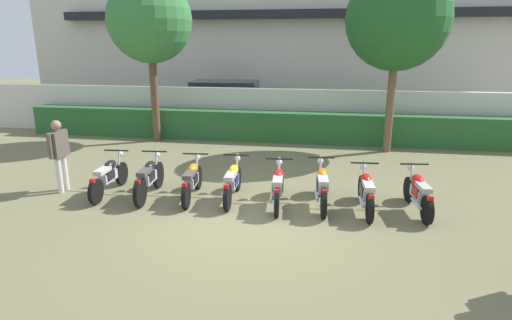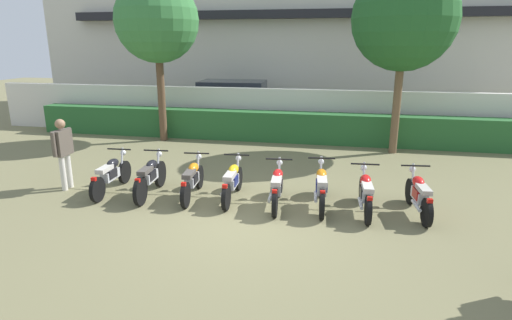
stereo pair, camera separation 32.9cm
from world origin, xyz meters
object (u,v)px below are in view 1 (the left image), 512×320
Objects in this scene: motorcycle_in_row_6 at (366,191)px; tree_far_side at (398,19)px; motorcycle_in_row_2 at (192,180)px; motorcycle_in_row_3 at (233,181)px; motorcycle_in_row_5 at (322,186)px; motorcycle_in_row_1 at (149,178)px; tree_near_inspector at (150,21)px; motorcycle_in_row_0 at (109,176)px; motorcycle_in_row_7 at (418,192)px; inspector_person at (59,150)px; parked_car at (229,104)px; motorcycle_in_row_4 at (278,186)px.

tree_far_side is at bearing -14.97° from motorcycle_in_row_6.
motorcycle_in_row_2 is 1.00× the size of motorcycle_in_row_3.
motorcycle_in_row_5 is at bearing -111.37° from tree_far_side.
motorcycle_in_row_1 is 1.03× the size of motorcycle_in_row_2.
tree_far_side is 3.07× the size of motorcycle_in_row_3.
motorcycle_in_row_0 is at bearing -78.97° from tree_near_inspector.
motorcycle_in_row_1 reaches higher than motorcycle_in_row_2.
motorcycle_in_row_2 is (3.07, -5.38, -3.70)m from tree_near_inspector.
inspector_person is (-8.10, -0.05, 0.59)m from motorcycle_in_row_7.
motorcycle_in_row_0 is 1.03× the size of motorcycle_in_row_2.
tree_far_side is (8.00, -0.20, -0.02)m from tree_near_inspector.
parked_car is at bearing 59.49° from tree_near_inspector.
motorcycle_in_row_4 is at bearing -119.09° from tree_far_side.
motorcycle_in_row_5 is 1.14× the size of inspector_person.
parked_car is 0.82× the size of tree_near_inspector.
tree_far_side is 6.64m from motorcycle_in_row_5.
tree_near_inspector reaches higher than parked_car.
motorcycle_in_row_7 is (6.91, 0.04, -0.00)m from motorcycle_in_row_0.
motorcycle_in_row_7 is (5.90, 0.06, -0.02)m from motorcycle_in_row_1.
tree_far_side reaches higher than parked_car.
motorcycle_in_row_3 is at bearing 1.61° from inspector_person.
motorcycle_in_row_0 is 2.01m from motorcycle_in_row_2.
motorcycle_in_row_5 is (2.91, 0.02, 0.02)m from motorcycle_in_row_2.
parked_car is 8.71m from motorcycle_in_row_1.
tree_near_inspector is 0.98× the size of tree_far_side.
motorcycle_in_row_2 is (1.16, -8.62, -0.50)m from parked_car.
motorcycle_in_row_2 and motorcycle_in_row_7 have the same top height.
parked_car is 8.71m from motorcycle_in_row_2.
inspector_person is at bearing 87.98° from motorcycle_in_row_0.
motorcycle_in_row_6 reaches higher than motorcycle_in_row_7.
motorcycle_in_row_6 is at bearing -104.61° from motorcycle_in_row_5.
motorcycle_in_row_7 is (1.07, 0.12, -0.00)m from motorcycle_in_row_6.
motorcycle_in_row_7 is at bearing -93.27° from motorcycle_in_row_3.
tree_near_inspector reaches higher than motorcycle_in_row_6.
motorcycle_in_row_0 is 1.11× the size of inspector_person.
parked_car is 2.47× the size of motorcycle_in_row_2.
motorcycle_in_row_1 is at bearing -94.10° from motorcycle_in_row_0.
motorcycle_in_row_2 is (-4.93, -5.18, -3.68)m from tree_far_side.
motorcycle_in_row_4 is (1.98, -0.13, 0.01)m from motorcycle_in_row_2.
tree_far_side is at bearing -1.46° from tree_near_inspector.
motorcycle_in_row_0 reaches higher than motorcycle_in_row_3.
motorcycle_in_row_4 is at bearing -0.69° from inspector_person.
motorcycle_in_row_2 is 0.93m from motorcycle_in_row_3.
parked_car reaches higher than motorcycle_in_row_0.
motorcycle_in_row_3 is 1.03× the size of motorcycle_in_row_6.
tree_far_side is 7.47m from motorcycle_in_row_3.
motorcycle_in_row_1 is 1.06× the size of motorcycle_in_row_4.
tree_far_side is at bearing -55.79° from motorcycle_in_row_0.
motorcycle_in_row_1 is (2.07, -5.45, -3.68)m from tree_near_inspector.
inspector_person is at bearing 85.46° from motorcycle_in_row_2.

